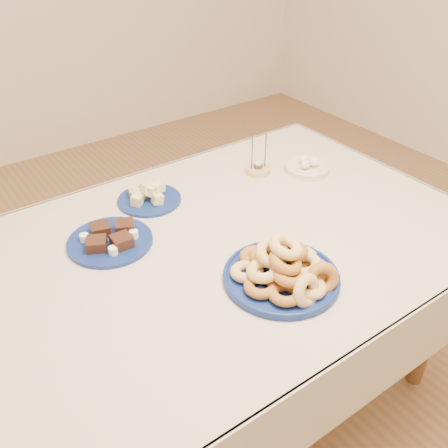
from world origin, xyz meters
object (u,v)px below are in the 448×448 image
(candle_holder, at_px, (258,169))
(egg_bowl, at_px, (307,167))
(dining_table, at_px, (215,270))
(melon_plate, at_px, (148,196))
(donut_platter, at_px, (284,270))
(brownie_plate, at_px, (110,239))

(candle_holder, xyz_separation_m, egg_bowl, (0.16, -0.10, 0.00))
(dining_table, bearing_deg, candle_holder, 35.22)
(melon_plate, xyz_separation_m, egg_bowl, (0.61, -0.16, -0.00))
(dining_table, xyz_separation_m, egg_bowl, (0.56, 0.18, 0.12))
(donut_platter, xyz_separation_m, brownie_plate, (-0.32, 0.45, -0.02))
(brownie_plate, height_order, candle_holder, candle_holder)
(brownie_plate, relative_size, egg_bowl, 1.74)
(brownie_plate, bearing_deg, donut_platter, -54.67)
(donut_platter, height_order, candle_holder, candle_holder)
(dining_table, distance_m, melon_plate, 0.37)
(dining_table, distance_m, donut_platter, 0.30)
(dining_table, relative_size, egg_bowl, 9.09)
(donut_platter, height_order, egg_bowl, donut_platter)
(melon_plate, bearing_deg, donut_platter, -80.45)
(egg_bowl, bearing_deg, melon_plate, 165.23)
(donut_platter, relative_size, brownie_plate, 1.03)
(melon_plate, distance_m, candle_holder, 0.45)
(melon_plate, distance_m, egg_bowl, 0.63)
(brownie_plate, xyz_separation_m, candle_holder, (0.66, 0.09, 0.00))
(candle_holder, relative_size, egg_bowl, 0.83)
(donut_platter, height_order, brownie_plate, donut_platter)
(brownie_plate, distance_m, candle_holder, 0.67)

